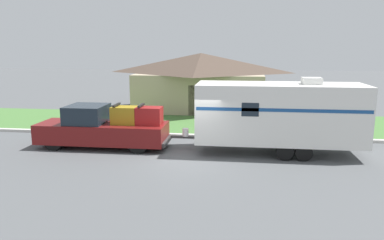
{
  "coord_description": "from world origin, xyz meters",
  "views": [
    {
      "loc": [
        2.0,
        -15.14,
        4.68
      ],
      "look_at": [
        -0.1,
        1.24,
        1.4
      ],
      "focal_mm": 35.0,
      "sensor_mm": 36.0,
      "label": 1
    }
  ],
  "objects": [
    {
      "name": "ground_plane",
      "position": [
        0.0,
        0.0,
        0.0
      ],
      "size": [
        120.0,
        120.0,
        0.0
      ],
      "primitive_type": "plane",
      "color": "#515456"
    },
    {
      "name": "curb_strip",
      "position": [
        0.0,
        3.75,
        0.07
      ],
      "size": [
        80.0,
        0.3,
        0.14
      ],
      "color": "beige",
      "rests_on": "ground_plane"
    },
    {
      "name": "lawn_strip",
      "position": [
        0.0,
        7.4,
        0.01
      ],
      "size": [
        80.0,
        7.0,
        0.03
      ],
      "color": "#477538",
      "rests_on": "ground_plane"
    },
    {
      "name": "house_across_street",
      "position": [
        -0.92,
        12.93,
        2.16
      ],
      "size": [
        9.86,
        7.15,
        4.16
      ],
      "color": "tan",
      "rests_on": "ground_plane"
    },
    {
      "name": "pickup_truck",
      "position": [
        -4.27,
        1.24,
        0.91
      ],
      "size": [
        6.11,
        1.98,
        2.07
      ],
      "color": "black",
      "rests_on": "ground_plane"
    },
    {
      "name": "travel_trailer",
      "position": [
        3.74,
        1.24,
        1.8
      ],
      "size": [
        8.39,
        2.41,
        3.36
      ],
      "color": "black",
      "rests_on": "ground_plane"
    },
    {
      "name": "mailbox",
      "position": [
        7.41,
        4.6,
        1.07
      ],
      "size": [
        0.48,
        0.2,
        1.4
      ],
      "color": "brown",
      "rests_on": "ground_plane"
    }
  ]
}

